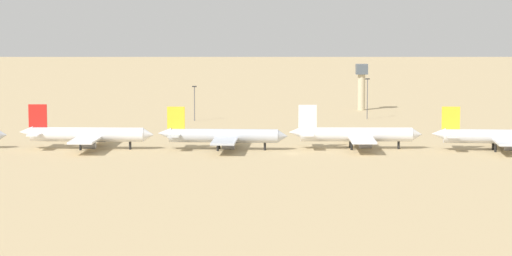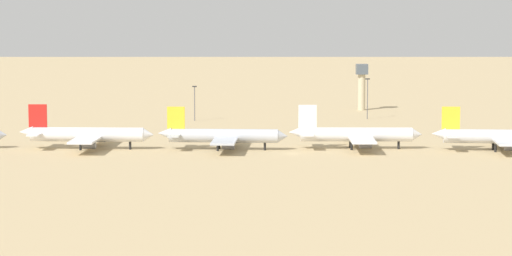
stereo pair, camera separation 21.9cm
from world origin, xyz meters
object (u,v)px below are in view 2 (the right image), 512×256
(light_pole_mid, at_px, (195,100))
(control_tower, at_px, (362,82))
(parked_jet_red_1, at_px, (86,135))
(parked_jet_yellow_4, at_px, (498,137))
(parked_jet_yellow_2, at_px, (222,136))
(parked_jet_white_3, at_px, (355,135))
(light_pole_west, at_px, (367,96))

(light_pole_mid, bearing_deg, control_tower, 33.51)
(parked_jet_red_1, xyz_separation_m, control_tower, (98.96, 133.49, 7.56))
(parked_jet_red_1, distance_m, parked_jet_yellow_4, 129.78)
(parked_jet_yellow_2, xyz_separation_m, parked_jet_white_3, (42.01, 2.73, 0.14))
(parked_jet_white_3, relative_size, light_pole_west, 2.57)
(parked_jet_red_1, xyz_separation_m, parked_jet_yellow_2, (43.25, -1.41, -0.20))
(light_pole_west, xyz_separation_m, light_pole_mid, (-69.22, -8.06, -1.31))
(parked_jet_yellow_2, height_order, light_pole_mid, light_pole_mid)
(light_pole_mid, bearing_deg, parked_jet_yellow_2, -80.66)
(light_pole_west, distance_m, light_pole_mid, 69.70)
(light_pole_west, bearing_deg, parked_jet_red_1, -135.86)
(parked_jet_yellow_4, bearing_deg, light_pole_west, 111.91)
(parked_jet_red_1, relative_size, parked_jet_yellow_4, 1.03)
(parked_jet_yellow_2, relative_size, parked_jet_yellow_4, 0.98)
(parked_jet_white_3, bearing_deg, parked_jet_yellow_4, -5.68)
(parked_jet_yellow_4, height_order, control_tower, control_tower)
(parked_jet_white_3, relative_size, light_pole_mid, 3.03)
(parked_jet_red_1, bearing_deg, parked_jet_yellow_2, -0.04)
(parked_jet_white_3, height_order, light_pole_west, light_pole_west)
(parked_jet_yellow_2, distance_m, parked_jet_white_3, 42.10)
(parked_jet_red_1, height_order, parked_jet_yellow_4, parked_jet_red_1)
(parked_jet_white_3, bearing_deg, light_pole_west, 82.36)
(parked_jet_yellow_2, relative_size, light_pole_west, 2.50)
(parked_jet_yellow_4, distance_m, light_pole_west, 103.32)
(parked_jet_yellow_2, xyz_separation_m, control_tower, (55.71, 134.90, 7.76))
(parked_jet_yellow_2, xyz_separation_m, light_pole_mid, (-14.54, 88.38, 3.69))
(light_pole_west, bearing_deg, control_tower, 88.46)
(parked_jet_yellow_2, height_order, parked_jet_yellow_4, parked_jet_yellow_4)
(parked_jet_yellow_2, xyz_separation_m, parked_jet_yellow_4, (86.49, -1.74, 0.07))
(control_tower, bearing_deg, parked_jet_red_1, -126.55)
(control_tower, height_order, light_pole_mid, control_tower)
(parked_jet_red_1, distance_m, light_pole_west, 136.54)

